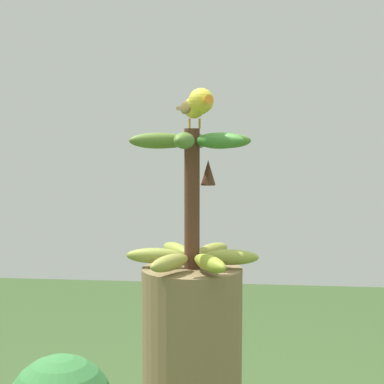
% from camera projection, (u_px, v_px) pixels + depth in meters
% --- Properties ---
extents(banana_bunch, '(0.32, 0.30, 0.33)m').
position_uv_depth(banana_bunch, '(192.00, 198.00, 1.42)').
color(banana_bunch, '#4C2D1E').
rests_on(banana_bunch, banana_tree).
extents(perched_bird, '(0.10, 0.18, 0.09)m').
position_uv_depth(perched_bird, '(197.00, 105.00, 1.39)').
color(perched_bird, '#C68933').
rests_on(perched_bird, banana_bunch).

